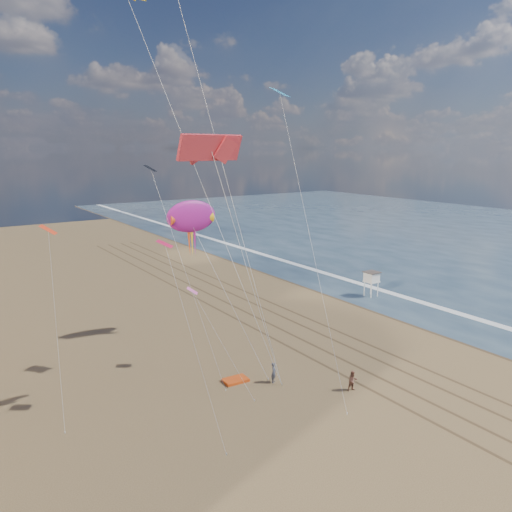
{
  "coord_description": "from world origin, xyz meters",
  "views": [
    {
      "loc": [
        -31.56,
        -15.66,
        20.37
      ],
      "look_at": [
        -3.41,
        26.0,
        9.5
      ],
      "focal_mm": 35.0,
      "sensor_mm": 36.0,
      "label": 1
    }
  ],
  "objects": [
    {
      "name": "show_kite",
      "position": [
        -7.62,
        32.13,
        13.21
      ],
      "size": [
        5.1,
        7.61,
        18.56
      ],
      "color": "#9F1887",
      "rests_on": "ground"
    },
    {
      "name": "wet_sand",
      "position": [
        19.0,
        40.0,
        0.0
      ],
      "size": [
        260.0,
        260.0,
        0.0
      ],
      "primitive_type": "plane",
      "color": "#42301E",
      "rests_on": "ground"
    },
    {
      "name": "kite_flyer_a",
      "position": [
        -7.28,
        17.43,
        0.92
      ],
      "size": [
        0.8,
        0.76,
        1.84
      ],
      "primitive_type": "imported",
      "rotation": [
        0.0,
        0.0,
        0.65
      ],
      "color": "#53586B",
      "rests_on": "ground"
    },
    {
      "name": "small_kites",
      "position": [
        -13.36,
        23.28,
        17.21
      ],
      "size": [
        19.38,
        11.64,
        18.16
      ],
      "color": "#FF3A15",
      "rests_on": "ground"
    },
    {
      "name": "ground",
      "position": [
        0.0,
        0.0,
        0.0
      ],
      "size": [
        260.0,
        260.0,
        0.0
      ],
      "primitive_type": "plane",
      "color": "brown",
      "rests_on": "ground"
    },
    {
      "name": "foam",
      "position": [
        23.2,
        40.0,
        0.0
      ],
      "size": [
        260.0,
        260.0,
        0.0
      ],
      "primitive_type": "plane",
      "color": "white",
      "rests_on": "ground"
    },
    {
      "name": "tracks",
      "position": [
        2.55,
        30.0,
        0.01
      ],
      "size": [
        7.68,
        120.0,
        0.01
      ],
      "color": "brown",
      "rests_on": "ground"
    },
    {
      "name": "kite_flyer_b",
      "position": [
        -2.6,
        12.37,
        0.9
      ],
      "size": [
        0.99,
        0.83,
        1.81
      ],
      "primitive_type": "imported",
      "rotation": [
        0.0,
        0.0,
        -0.18
      ],
      "color": "brown",
      "rests_on": "ground"
    },
    {
      "name": "lifeguard_stand",
      "position": [
        19.66,
        31.21,
        2.72
      ],
      "size": [
        1.95,
        1.95,
        3.53
      ],
      "color": "white",
      "rests_on": "ground"
    },
    {
      "name": "grounded_kite",
      "position": [
        -10.04,
        19.46,
        0.12
      ],
      "size": [
        2.27,
        1.53,
        0.25
      ],
      "primitive_type": "cube",
      "rotation": [
        0.0,
        0.0,
        -0.07
      ],
      "color": "#EF4D14",
      "rests_on": "ground"
    }
  ]
}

